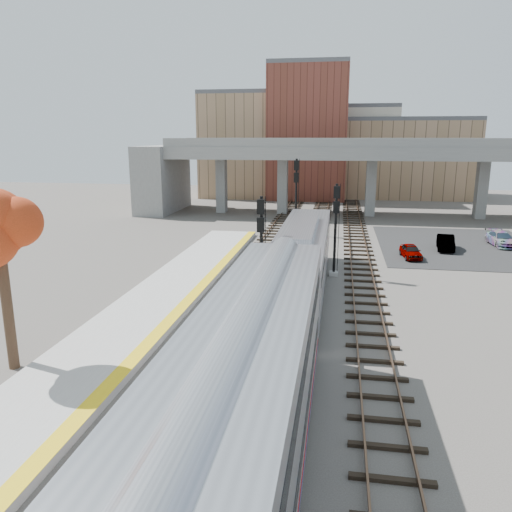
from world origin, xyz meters
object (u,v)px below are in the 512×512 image
(signal_mast_far, at_px, (296,196))
(car_a, at_px, (411,251))
(signal_mast_near, at_px, (261,255))
(signal_mast_mid, at_px, (335,232))
(car_b, at_px, (446,243))
(coach, at_px, (217,495))
(locomotive, at_px, (302,256))
(car_c, at_px, (501,239))

(signal_mast_far, distance_m, car_a, 13.94)
(signal_mast_near, relative_size, signal_mast_mid, 0.99)
(car_b, bearing_deg, signal_mast_near, -120.86)
(signal_mast_near, relative_size, car_b, 1.66)
(coach, relative_size, car_a, 7.54)
(coach, bearing_deg, signal_mast_near, 96.28)
(coach, height_order, car_a, coach)
(locomotive, relative_size, car_c, 4.38)
(locomotive, height_order, signal_mast_far, signal_mast_far)
(coach, xyz_separation_m, signal_mast_far, (-2.10, 41.74, 1.05))
(locomotive, height_order, car_a, locomotive)
(signal_mast_near, distance_m, signal_mast_far, 22.67)
(signal_mast_far, height_order, car_c, signal_mast_far)
(signal_mast_near, xyz_separation_m, signal_mast_far, (0.00, 22.66, 0.75))
(signal_mast_mid, bearing_deg, signal_mast_near, -118.85)
(signal_mast_near, relative_size, car_c, 1.49)
(signal_mast_far, bearing_deg, car_a, -41.16)
(locomotive, bearing_deg, car_a, 51.53)
(coach, xyz_separation_m, car_b, (11.52, 36.46, -2.12))
(signal_mast_far, relative_size, car_b, 1.95)
(signal_mast_far, xyz_separation_m, car_b, (13.62, -5.28, -3.17))
(signal_mast_mid, bearing_deg, locomotive, -117.06)
(car_a, bearing_deg, coach, -110.38)
(locomotive, distance_m, coach, 22.61)
(signal_mast_mid, height_order, car_b, signal_mast_mid)
(coach, distance_m, signal_mast_near, 19.20)
(car_c, bearing_deg, signal_mast_mid, -144.05)
(locomotive, distance_m, car_a, 13.14)
(locomotive, bearing_deg, car_c, 44.32)
(locomotive, distance_m, car_b, 18.09)
(signal_mast_far, height_order, car_a, signal_mast_far)
(signal_mast_near, relative_size, signal_mast_far, 0.85)
(car_a, bearing_deg, signal_mast_far, 132.35)
(signal_mast_near, bearing_deg, car_a, 53.37)
(coach, relative_size, car_c, 5.75)
(car_b, bearing_deg, signal_mast_mid, -126.55)
(signal_mast_mid, height_order, signal_mast_far, signal_mast_far)
(signal_mast_near, bearing_deg, car_c, 46.52)
(signal_mast_far, bearing_deg, signal_mast_mid, -74.92)
(signal_mast_mid, distance_m, car_a, 9.13)
(coach, xyz_separation_m, signal_mast_mid, (2.00, 26.52, 0.36))
(signal_mast_near, distance_m, car_c, 27.61)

